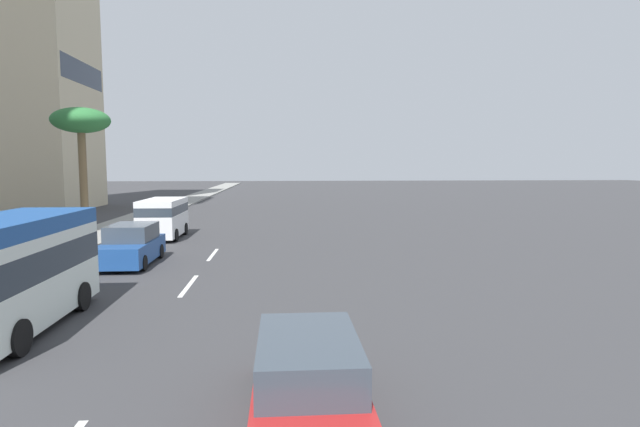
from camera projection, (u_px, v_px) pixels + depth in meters
The scene contains 10 objects.
ground_plane at pixel (234, 228), 34.17m from camera, with size 198.00×198.00×0.00m, color #38383A.
sidewalk_right at pixel (114, 228), 33.58m from camera, with size 162.00×3.31×0.15m, color gray.
lane_stripe_mid at pixel (189, 286), 17.80m from camera, with size 3.20×0.16×0.01m, color silver.
lane_stripe_far at pixel (213, 255), 23.93m from camera, with size 3.20×0.16×0.01m, color silver.
car_lead at pixel (308, 382), 8.18m from camera, with size 4.72×1.80×1.57m.
car_second at pixel (131, 246), 21.60m from camera, with size 4.52×1.96×1.72m.
minibus_third at pixel (9, 269), 12.79m from camera, with size 6.15×2.39×2.95m.
van_fifth at pixel (163, 216), 29.22m from camera, with size 4.67×2.15×2.28m.
pedestrian_near_lamp at pixel (56, 225), 25.95m from camera, with size 0.36×0.39×1.82m.
palm_tree at pixel (81, 125), 30.63m from camera, with size 3.44×3.44×7.60m.
Camera 1 is at (-2.76, -3.35, 4.28)m, focal length 28.18 mm.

